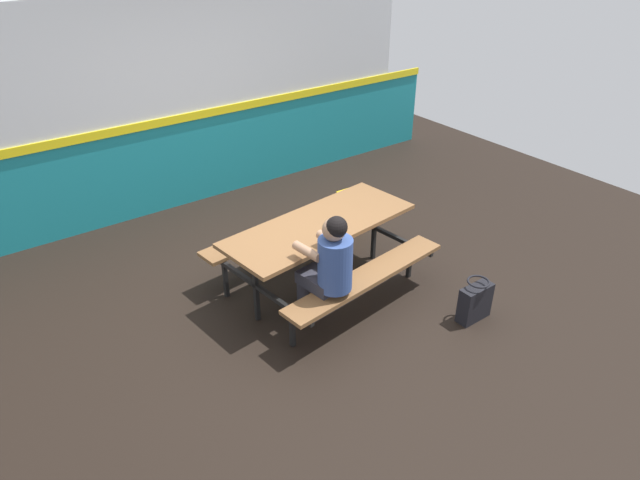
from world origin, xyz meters
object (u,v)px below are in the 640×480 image
at_px(student_nearer, 329,265).
at_px(picnic_table_main, 320,238).
at_px(backpack_dark, 350,208).
at_px(tote_bag_bright, 475,302).

bearing_deg(student_nearer, picnic_table_main, 60.04).
height_order(picnic_table_main, student_nearer, student_nearer).
height_order(picnic_table_main, backpack_dark, picnic_table_main).
xyz_separation_m(picnic_table_main, backpack_dark, (1.09, 0.88, -0.36)).
height_order(student_nearer, tote_bag_bright, student_nearer).
bearing_deg(backpack_dark, tote_bag_bright, -96.24).
height_order(backpack_dark, tote_bag_bright, backpack_dark).
bearing_deg(tote_bag_bright, backpack_dark, 83.76).
xyz_separation_m(picnic_table_main, student_nearer, (-0.35, -0.60, 0.13)).
relative_size(backpack_dark, tote_bag_bright, 1.02).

